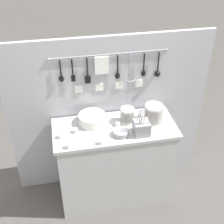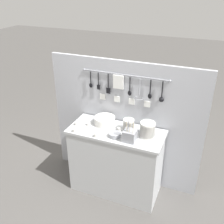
{
  "view_description": "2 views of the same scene",
  "coord_description": "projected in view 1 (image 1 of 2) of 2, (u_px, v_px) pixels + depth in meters",
  "views": [
    {
      "loc": [
        -0.44,
        -2.15,
        2.55
      ],
      "look_at": [
        -0.03,
        -0.03,
        1.05
      ],
      "focal_mm": 50.0,
      "sensor_mm": 36.0,
      "label": 1
    },
    {
      "loc": [
        0.93,
        -2.38,
        2.41
      ],
      "look_at": [
        -0.04,
        -0.02,
        1.1
      ],
      "focal_mm": 42.0,
      "sensor_mm": 36.0,
      "label": 2
    }
  ],
  "objects": [
    {
      "name": "ground_plane",
      "position": [
        114.0,
        192.0,
        3.26
      ],
      "size": [
        20.0,
        20.0,
        0.0
      ],
      "primitive_type": "plane",
      "color": "#514F4C"
    },
    {
      "name": "counter",
      "position": [
        114.0,
        162.0,
        3.01
      ],
      "size": [
        1.1,
        0.48,
        0.86
      ],
      "color": "#B7BABC",
      "rests_on": "ground"
    },
    {
      "name": "back_wall",
      "position": [
        109.0,
        114.0,
        3.02
      ],
      "size": [
        1.9,
        0.11,
        1.6
      ],
      "color": "#A8AAB2",
      "rests_on": "ground"
    },
    {
      "name": "bowl_stack_tall_left",
      "position": [
        127.0,
        115.0,
        2.79
      ],
      "size": [
        0.12,
        0.12,
        0.15
      ],
      "color": "silver",
      "rests_on": "counter"
    },
    {
      "name": "bowl_stack_back_corner",
      "position": [
        154.0,
        114.0,
        2.78
      ],
      "size": [
        0.16,
        0.16,
        0.18
      ],
      "color": "silver",
      "rests_on": "counter"
    },
    {
      "name": "plate_stack",
      "position": [
        92.0,
        119.0,
        2.79
      ],
      "size": [
        0.24,
        0.24,
        0.09
      ],
      "color": "silver",
      "rests_on": "counter"
    },
    {
      "name": "steel_mixing_bowl",
      "position": [
        121.0,
        133.0,
        2.66
      ],
      "size": [
        0.13,
        0.13,
        0.04
      ],
      "color": "#93969E",
      "rests_on": "counter"
    },
    {
      "name": "cutlery_caddy",
      "position": [
        141.0,
        128.0,
        2.66
      ],
      "size": [
        0.13,
        0.13,
        0.28
      ],
      "color": "#93969E",
      "rests_on": "counter"
    },
    {
      "name": "cup_beside_plates",
      "position": [
        60.0,
        136.0,
        2.63
      ],
      "size": [
        0.04,
        0.04,
        0.04
      ],
      "color": "silver",
      "rests_on": "counter"
    },
    {
      "name": "cup_front_right",
      "position": [
        100.0,
        142.0,
        2.57
      ],
      "size": [
        0.04,
        0.04,
        0.04
      ],
      "color": "silver",
      "rests_on": "counter"
    },
    {
      "name": "cup_edge_near",
      "position": [
        75.0,
        131.0,
        2.69
      ],
      "size": [
        0.04,
        0.04,
        0.04
      ],
      "color": "silver",
      "rests_on": "counter"
    },
    {
      "name": "cup_mid_row",
      "position": [
        118.0,
        124.0,
        2.77
      ],
      "size": [
        0.04,
        0.04,
        0.04
      ],
      "color": "silver",
      "rests_on": "counter"
    },
    {
      "name": "cup_by_caddy",
      "position": [
        68.0,
        146.0,
        2.53
      ],
      "size": [
        0.04,
        0.04,
        0.04
      ],
      "color": "silver",
      "rests_on": "counter"
    }
  ]
}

